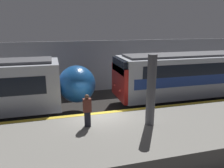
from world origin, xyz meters
TOP-DOWN VIEW (x-y plane):
  - ground_plane at (0.00, 0.00)m, footprint 120.00×120.00m
  - platform at (0.00, -2.46)m, footprint 40.00×4.91m
  - station_rear_barrier at (0.00, 7.46)m, footprint 50.00×0.15m
  - support_pillar_near at (2.04, -2.11)m, footprint 0.43×0.43m
  - person_waiting at (-0.95, -1.57)m, footprint 0.38×0.24m

SIDE VIEW (x-z plane):
  - ground_plane at x=0.00m, z-range 0.00..0.00m
  - platform at x=0.00m, z-range 0.00..1.00m
  - person_waiting at x=-0.95m, z-range 1.03..2.64m
  - station_rear_barrier at x=0.00m, z-range 0.00..4.41m
  - support_pillar_near at x=2.04m, z-range 0.99..4.43m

